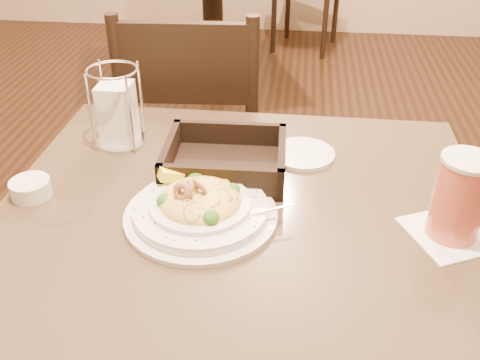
# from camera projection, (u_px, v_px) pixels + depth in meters

# --- Properties ---
(main_table) EXTENTS (0.90, 0.90, 0.73)m
(main_table) POSITION_uv_depth(u_px,v_px,m) (239.00, 316.00, 1.07)
(main_table) COLOR black
(main_table) RESTS_ON ground
(background_table) EXTENTS (1.15, 1.15, 0.73)m
(background_table) POSITION_uv_depth(u_px,v_px,m) (212.00, 0.00, 3.11)
(background_table) COLOR black
(background_table) RESTS_ON ground
(dining_chair_near) EXTENTS (0.45, 0.45, 0.93)m
(dining_chair_near) POSITION_uv_depth(u_px,v_px,m) (195.00, 141.00, 1.69)
(dining_chair_near) COLOR black
(dining_chair_near) RESTS_ON ground
(pasta_bowl) EXTENTS (0.30, 0.27, 0.09)m
(pasta_bowl) POSITION_uv_depth(u_px,v_px,m) (200.00, 206.00, 0.94)
(pasta_bowl) COLOR white
(pasta_bowl) RESTS_ON main_table
(drink_glass) EXTENTS (0.18, 0.18, 0.15)m
(drink_glass) POSITION_uv_depth(u_px,v_px,m) (459.00, 198.00, 0.87)
(drink_glass) COLOR white
(drink_glass) RESTS_ON main_table
(bread_basket) EXTENTS (0.24, 0.20, 0.07)m
(bread_basket) POSITION_uv_depth(u_px,v_px,m) (225.00, 162.00, 1.07)
(bread_basket) COLOR black
(bread_basket) RESTS_ON main_table
(napkin_caddy) EXTENTS (0.11, 0.11, 0.17)m
(napkin_caddy) POSITION_uv_depth(u_px,v_px,m) (118.00, 112.00, 1.15)
(napkin_caddy) COLOR silver
(napkin_caddy) RESTS_ON main_table
(side_plate) EXTENTS (0.16, 0.16, 0.01)m
(side_plate) POSITION_uv_depth(u_px,v_px,m) (303.00, 154.00, 1.14)
(side_plate) COLOR white
(side_plate) RESTS_ON main_table
(butter_ramekin) EXTENTS (0.09, 0.09, 0.03)m
(butter_ramekin) POSITION_uv_depth(u_px,v_px,m) (31.00, 188.00, 1.01)
(butter_ramekin) COLOR white
(butter_ramekin) RESTS_ON main_table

